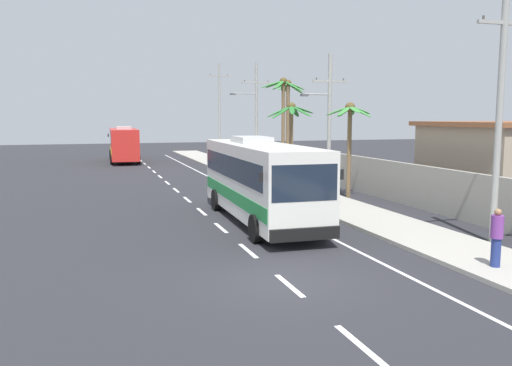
# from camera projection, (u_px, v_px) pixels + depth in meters

# --- Properties ---
(ground_plane) EXTENTS (160.00, 160.00, 0.00)m
(ground_plane) POSITION_uv_depth(u_px,v_px,m) (283.00, 280.00, 14.70)
(ground_plane) COLOR #28282D
(sidewalk_kerb) EXTENTS (3.20, 90.00, 0.14)m
(sidewalk_kerb) POSITION_uv_depth(u_px,v_px,m) (340.00, 207.00, 26.18)
(sidewalk_kerb) COLOR #A8A399
(sidewalk_kerb) RESTS_ON ground
(lane_markings) EXTENTS (3.70, 71.00, 0.01)m
(lane_markings) POSITION_uv_depth(u_px,v_px,m) (230.00, 200.00, 28.91)
(lane_markings) COLOR white
(lane_markings) RESTS_ON ground
(boundary_wall) EXTENTS (0.24, 60.00, 2.17)m
(boundary_wall) POSITION_uv_depth(u_px,v_px,m) (368.00, 176.00, 30.98)
(boundary_wall) COLOR #9E998E
(boundary_wall) RESTS_ON ground
(coach_bus_foreground) EXTENTS (3.16, 10.84, 3.67)m
(coach_bus_foreground) POSITION_uv_depth(u_px,v_px,m) (260.00, 178.00, 22.79)
(coach_bus_foreground) COLOR silver
(coach_bus_foreground) RESTS_ON ground
(coach_bus_far_lane) EXTENTS (3.16, 10.96, 3.62)m
(coach_bus_far_lane) POSITION_uv_depth(u_px,v_px,m) (124.00, 143.00, 53.47)
(coach_bus_far_lane) COLOR red
(coach_bus_far_lane) RESTS_ON ground
(motorcycle_beside_bus) EXTENTS (0.56, 1.96, 1.68)m
(motorcycle_beside_bus) POSITION_uv_depth(u_px,v_px,m) (243.00, 183.00, 31.00)
(motorcycle_beside_bus) COLOR black
(motorcycle_beside_bus) RESTS_ON ground
(pedestrian_midwalk) EXTENTS (0.36, 0.36, 1.75)m
(pedestrian_midwalk) POSITION_uv_depth(u_px,v_px,m) (497.00, 236.00, 15.43)
(pedestrian_midwalk) COLOR navy
(pedestrian_midwalk) RESTS_ON sidewalk_kerb
(utility_pole_nearest) EXTENTS (2.25, 0.24, 9.11)m
(utility_pole_nearest) POSITION_uv_depth(u_px,v_px,m) (500.00, 111.00, 18.49)
(utility_pole_nearest) COLOR #9E9E99
(utility_pole_nearest) RESTS_ON ground
(utility_pole_mid) EXTENTS (2.96, 0.24, 8.28)m
(utility_pole_mid) POSITION_uv_depth(u_px,v_px,m) (328.00, 120.00, 31.43)
(utility_pole_mid) COLOR #9E9E99
(utility_pole_mid) RESTS_ON ground
(utility_pole_far) EXTENTS (3.56, 0.24, 9.04)m
(utility_pole_far) POSITION_uv_depth(u_px,v_px,m) (255.00, 114.00, 44.24)
(utility_pole_far) COLOR #9E9E99
(utility_pole_far) RESTS_ON ground
(utility_pole_distant) EXTENTS (2.39, 0.24, 10.31)m
(utility_pole_distant) POSITION_uv_depth(u_px,v_px,m) (219.00, 109.00, 57.16)
(utility_pole_distant) COLOR #9E9E99
(utility_pole_distant) RESTS_ON ground
(palm_nearest) EXTENTS (3.53, 3.23, 7.48)m
(palm_nearest) POSITION_uv_depth(u_px,v_px,m) (283.00, 104.00, 39.32)
(palm_nearest) COLOR brown
(palm_nearest) RESTS_ON ground
(palm_second) EXTENTS (2.64, 2.74, 5.36)m
(palm_second) POSITION_uv_depth(u_px,v_px,m) (350.00, 124.00, 29.15)
(palm_second) COLOR brown
(palm_second) RESTS_ON ground
(palm_third) EXTENTS (3.46, 3.40, 5.52)m
(palm_third) POSITION_uv_depth(u_px,v_px,m) (291.00, 122.00, 35.00)
(palm_third) COLOR brown
(palm_third) RESTS_ON ground
(palm_fourth) EXTENTS (2.67, 2.64, 7.59)m
(palm_fourth) POSITION_uv_depth(u_px,v_px,m) (288.00, 111.00, 43.27)
(palm_fourth) COLOR brown
(palm_fourth) RESTS_ON ground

